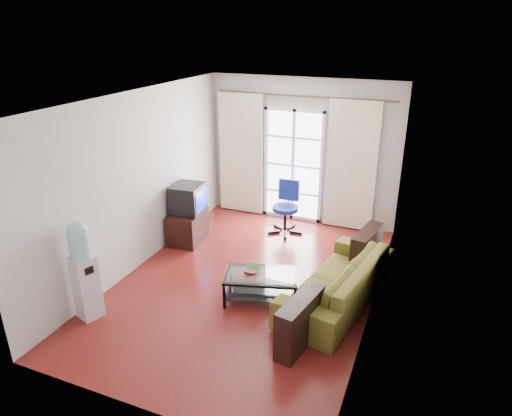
{
  "coord_description": "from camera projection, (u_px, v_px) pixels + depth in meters",
  "views": [
    {
      "loc": [
        2.33,
        -5.38,
        3.61
      ],
      "look_at": [
        -0.01,
        0.35,
        1.06
      ],
      "focal_mm": 32.0,
      "sensor_mm": 36.0,
      "label": 1
    }
  ],
  "objects": [
    {
      "name": "french_door",
      "position": [
        293.0,
        166.0,
        8.61
      ],
      "size": [
        1.16,
        0.06,
        2.15
      ],
      "color": "white",
      "rests_on": "wall_back"
    },
    {
      "name": "coffee_table",
      "position": [
        261.0,
        283.0,
        6.27
      ],
      "size": [
        1.12,
        0.82,
        0.41
      ],
      "rotation": [
        0.0,
        0.0,
        0.28
      ],
      "color": "silver",
      "rests_on": "floor"
    },
    {
      "name": "wall_left",
      "position": [
        138.0,
        182.0,
        6.91
      ],
      "size": [
        0.02,
        5.2,
        2.7
      ],
      "primitive_type": "cube",
      "color": "#B5B2AC",
      "rests_on": "floor"
    },
    {
      "name": "tv_stand",
      "position": [
        188.0,
        226.0,
        7.98
      ],
      "size": [
        0.58,
        0.8,
        0.55
      ],
      "primitive_type": "cube",
      "rotation": [
        0.0,
        0.0,
        0.11
      ],
      "color": "black",
      "rests_on": "floor"
    },
    {
      "name": "radiator",
      "position": [
        340.0,
        210.0,
        8.52
      ],
      "size": [
        0.64,
        0.12,
        0.64
      ],
      "primitive_type": "cube",
      "color": "gray",
      "rests_on": "floor"
    },
    {
      "name": "water_cooler",
      "position": [
        84.0,
        268.0,
        5.76
      ],
      "size": [
        0.35,
        0.35,
        1.35
      ],
      "rotation": [
        0.0,
        0.0,
        -0.35
      ],
      "color": "silver",
      "rests_on": "floor"
    },
    {
      "name": "curtain_rod",
      "position": [
        303.0,
        96.0,
        8.02
      ],
      "size": [
        3.3,
        0.04,
        0.04
      ],
      "primitive_type": "cylinder",
      "rotation": [
        0.0,
        1.57,
        0.0
      ],
      "color": "#4C3F2D",
      "rests_on": "wall_back"
    },
    {
      "name": "curtain_left",
      "position": [
        241.0,
        154.0,
        8.88
      ],
      "size": [
        0.9,
        0.07,
        2.35
      ],
      "primitive_type": "cube",
      "color": "beige",
      "rests_on": "curtain_rod"
    },
    {
      "name": "floor",
      "position": [
        248.0,
        282.0,
        6.79
      ],
      "size": [
        5.2,
        5.2,
        0.0
      ],
      "primitive_type": "plane",
      "color": "maroon",
      "rests_on": "ground"
    },
    {
      "name": "crt_tv",
      "position": [
        187.0,
        198.0,
        7.8
      ],
      "size": [
        0.57,
        0.57,
        0.49
      ],
      "rotation": [
        0.0,
        0.0,
        0.07
      ],
      "color": "black",
      "rests_on": "tv_stand"
    },
    {
      "name": "task_chair",
      "position": [
        286.0,
        217.0,
        8.32
      ],
      "size": [
        0.68,
        0.68,
        0.96
      ],
      "rotation": [
        0.0,
        0.0,
        0.04
      ],
      "color": "black",
      "rests_on": "floor"
    },
    {
      "name": "sofa",
      "position": [
        338.0,
        280.0,
        6.23
      ],
      "size": [
        2.51,
        1.66,
        0.64
      ],
      "primitive_type": "imported",
      "rotation": [
        0.0,
        0.0,
        -1.76
      ],
      "color": "brown",
      "rests_on": "floor"
    },
    {
      "name": "curtain_right",
      "position": [
        351.0,
        167.0,
        8.12
      ],
      "size": [
        0.9,
        0.07,
        2.35
      ],
      "primitive_type": "cube",
      "color": "beige",
      "rests_on": "curtain_rod"
    },
    {
      "name": "wall_right",
      "position": [
        381.0,
        218.0,
        5.65
      ],
      "size": [
        0.02,
        5.2,
        2.7
      ],
      "primitive_type": "cube",
      "color": "#B5B2AC",
      "rests_on": "floor"
    },
    {
      "name": "remote",
      "position": [
        257.0,
        268.0,
        6.36
      ],
      "size": [
        0.15,
        0.09,
        0.02
      ],
      "primitive_type": "cube",
      "rotation": [
        0.0,
        0.0,
        0.34
      ],
      "color": "black",
      "rests_on": "coffee_table"
    },
    {
      "name": "ceiling",
      "position": [
        247.0,
        98.0,
        5.76
      ],
      "size": [
        5.2,
        5.2,
        0.0
      ],
      "primitive_type": "plane",
      "rotation": [
        3.14,
        0.0,
        0.0
      ],
      "color": "white",
      "rests_on": "wall_back"
    },
    {
      "name": "wall_front",
      "position": [
        132.0,
        295.0,
        4.05
      ],
      "size": [
        3.6,
        0.02,
        2.7
      ],
      "primitive_type": "cube",
      "color": "#B5B2AC",
      "rests_on": "floor"
    },
    {
      "name": "book",
      "position": [
        244.0,
        273.0,
        6.23
      ],
      "size": [
        0.35,
        0.36,
        0.02
      ],
      "primitive_type": "imported",
      "rotation": [
        0.0,
        0.0,
        0.62
      ],
      "color": "#9E3813",
      "rests_on": "coffee_table"
    },
    {
      "name": "bowl",
      "position": [
        252.0,
        270.0,
        6.26
      ],
      "size": [
        0.29,
        0.29,
        0.06
      ],
      "primitive_type": "imported",
      "rotation": [
        0.0,
        0.0,
        -0.13
      ],
      "color": "#30822F",
      "rests_on": "coffee_table"
    },
    {
      "name": "wall_back",
      "position": [
        302.0,
        151.0,
        8.5
      ],
      "size": [
        3.6,
        0.02,
        2.7
      ],
      "primitive_type": "cube",
      "color": "#B5B2AC",
      "rests_on": "floor"
    }
  ]
}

